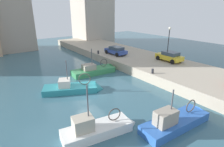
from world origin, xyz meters
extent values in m
plane|color=#386070|center=(0.00, 0.00, 0.00)|extent=(80.00, 80.00, 0.00)
cube|color=#ADA08C|center=(11.50, 0.00, 0.60)|extent=(9.00, 56.00, 1.20)
cube|color=white|center=(-2.90, -6.18, 0.00)|extent=(5.08, 2.38, 1.43)
cone|color=white|center=(-0.14, -6.62, 0.00)|extent=(1.12, 1.59, 1.47)
cube|color=#B2A893|center=(-2.90, -6.18, 0.64)|extent=(4.87, 2.22, 0.08)
cube|color=#B7AD99|center=(-3.86, -6.02, 1.19)|extent=(1.47, 1.22, 1.02)
cylinder|color=#4C4C51|center=(-3.47, -6.09, 2.28)|extent=(0.10, 0.10, 3.28)
torus|color=#3F3833|center=(-1.55, -6.39, 1.25)|extent=(0.99, 0.23, 0.99)
sphere|color=white|center=(-4.20, -5.06, 0.21)|extent=(0.32, 0.32, 0.32)
cube|color=teal|center=(-1.52, 1.46, 0.00)|extent=(5.84, 4.17, 1.29)
cone|color=teal|center=(1.29, 0.11, 0.00)|extent=(1.58, 1.98, 1.77)
cube|color=#9E7A51|center=(-1.52, 1.46, 0.58)|extent=(5.57, 3.94, 0.08)
cube|color=beige|center=(-2.02, 1.71, 1.03)|extent=(1.61, 1.69, 0.81)
cylinder|color=#4C4C51|center=(-1.71, 1.56, 2.04)|extent=(0.10, 0.10, 2.91)
torus|color=#3F3833|center=(-0.12, 0.79, 1.34)|extent=(1.19, 0.63, 1.29)
sphere|color=white|center=(-2.54, 3.16, 0.19)|extent=(0.32, 0.32, 0.32)
cube|color=#388951|center=(3.35, 4.88, 0.00)|extent=(5.93, 2.49, 1.44)
cone|color=#388951|center=(6.58, 4.63, 0.00)|extent=(1.04, 1.90, 1.83)
cube|color=#B2A893|center=(3.35, 4.88, 0.65)|extent=(5.68, 2.31, 0.08)
cube|color=gray|center=(2.69, 4.94, 1.06)|extent=(1.73, 1.44, 0.74)
cylinder|color=#4C4C51|center=(3.18, 4.90, 2.06)|extent=(0.10, 0.10, 2.82)
torus|color=#3F3833|center=(4.96, 4.75, 1.31)|extent=(1.10, 0.17, 1.10)
sphere|color=white|center=(1.71, 6.14, 0.22)|extent=(0.32, 0.32, 0.32)
cube|color=#2D60B7|center=(2.30, -8.86, 0.00)|extent=(5.92, 2.16, 1.37)
cone|color=#2D60B7|center=(5.55, -9.09, 0.00)|extent=(1.01, 1.64, 1.58)
cube|color=#9E7A51|center=(2.30, -8.86, 0.62)|extent=(5.67, 2.00, 0.08)
cube|color=gray|center=(1.13, -8.78, 1.20)|extent=(1.67, 1.09, 1.09)
cylinder|color=#4C4C51|center=(1.61, -8.81, 1.92)|extent=(0.10, 0.10, 2.61)
torus|color=#3F3833|center=(3.92, -8.97, 1.27)|extent=(1.08, 0.16, 1.08)
sphere|color=white|center=(0.63, -7.77, 0.21)|extent=(0.32, 0.32, 0.32)
cube|color=#334C9E|center=(9.54, 8.02, 1.74)|extent=(1.93, 4.09, 0.54)
cube|color=#384756|center=(9.55, 7.82, 2.26)|extent=(1.64, 2.31, 0.48)
cylinder|color=black|center=(8.60, 9.34, 1.52)|extent=(0.25, 0.65, 0.64)
cylinder|color=black|center=(10.35, 9.42, 1.52)|extent=(0.25, 0.65, 0.64)
cylinder|color=black|center=(8.73, 6.62, 1.52)|extent=(0.25, 0.65, 0.64)
cylinder|color=black|center=(10.47, 6.70, 1.52)|extent=(0.25, 0.65, 0.64)
cube|color=gold|center=(13.30, 0.21, 1.79)|extent=(1.87, 3.88, 0.64)
cube|color=#384756|center=(13.30, 0.02, 2.35)|extent=(1.61, 2.19, 0.49)
cylinder|color=black|center=(12.47, 1.54, 1.52)|extent=(0.24, 0.65, 0.64)
cylinder|color=black|center=(14.22, 1.48, 1.52)|extent=(0.24, 0.65, 0.64)
cylinder|color=black|center=(12.39, -1.06, 1.52)|extent=(0.24, 0.65, 0.64)
cylinder|color=black|center=(14.14, -1.12, 1.52)|extent=(0.24, 0.65, 0.64)
cylinder|color=#2D2D33|center=(7.35, -2.00, 1.48)|extent=(0.28, 0.28, 0.55)
cylinder|color=#2D2D33|center=(7.35, 10.00, 1.48)|extent=(0.28, 0.28, 0.55)
cylinder|color=#38383D|center=(13.00, 0.39, 3.45)|extent=(0.12, 0.12, 4.50)
sphere|color=#F2EACC|center=(13.00, 0.39, 5.85)|extent=(0.36, 0.36, 0.36)
cube|color=#A39384|center=(-2.52, 27.51, 8.54)|extent=(7.63, 6.38, 17.07)
camera|label=1|loc=(-8.20, -15.21, 8.36)|focal=28.75mm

